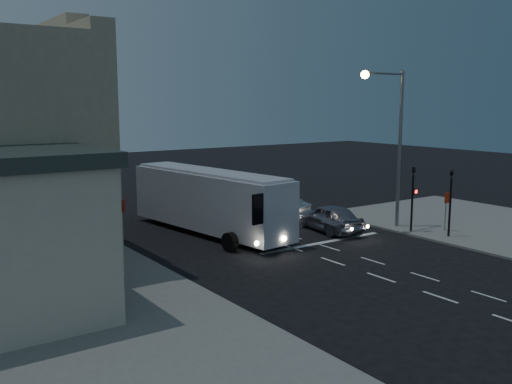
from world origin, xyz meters
TOP-DOWN VIEW (x-y plane):
  - ground at (0.00, 0.00)m, footprint 120.00×120.00m
  - road_markings at (1.29, 3.31)m, footprint 8.00×30.55m
  - tour_bus at (-1.77, 7.35)m, footprint 3.88×11.93m
  - car_suv at (4.13, 3.80)m, footprint 2.46×4.87m
  - car_sedan_a at (3.79, 8.56)m, footprint 3.01×4.77m
  - car_sedan_b at (4.16, 14.79)m, footprint 2.17×5.01m
  - car_sedan_c at (3.89, 21.17)m, footprint 2.82×5.90m
  - traffic_signal_main at (7.60, 0.78)m, footprint 0.25×0.35m
  - traffic_signal_side at (8.30, -1.20)m, footprint 0.18×0.15m
  - regulatory_sign at (9.30, -0.24)m, footprint 0.45×0.12m
  - streetlight at (7.34, 2.20)m, footprint 3.32×0.44m
  - street_tree at (-8.21, 15.02)m, footprint 4.00×4.00m

SIDE VIEW (x-z plane):
  - ground at x=0.00m, z-range 0.00..0.00m
  - road_markings at x=1.29m, z-range 0.00..0.01m
  - car_sedan_b at x=4.16m, z-range 0.00..1.43m
  - car_sedan_a at x=3.79m, z-range 0.00..1.48m
  - car_suv at x=4.13m, z-range 0.00..1.59m
  - car_sedan_c at x=3.89m, z-range 0.00..1.62m
  - regulatory_sign at x=9.30m, z-range 0.50..2.70m
  - tour_bus at x=-1.77m, z-range 0.15..3.74m
  - traffic_signal_main at x=7.60m, z-range 0.37..4.47m
  - traffic_signal_side at x=8.30m, z-range 0.37..4.47m
  - street_tree at x=-8.21m, z-range 1.40..7.60m
  - streetlight at x=7.34m, z-range 1.23..10.23m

